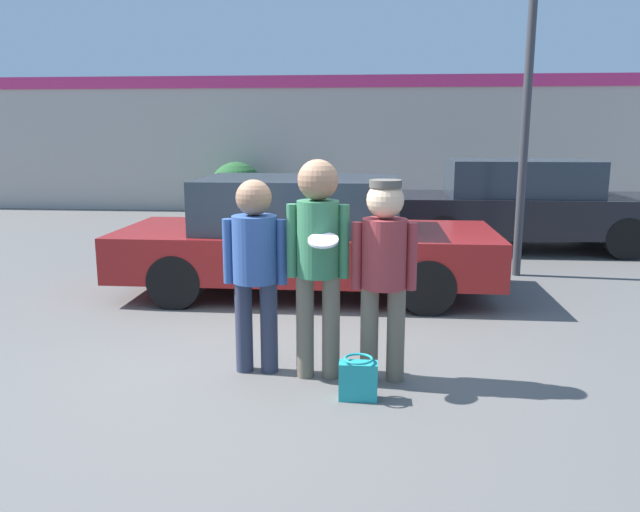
% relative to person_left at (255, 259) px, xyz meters
% --- Properties ---
extents(ground_plane, '(56.00, 56.00, 0.00)m').
position_rel_person_left_xyz_m(ground_plane, '(0.15, 0.16, -1.00)').
color(ground_plane, '#5B5956').
extents(storefront_building, '(24.00, 0.22, 3.40)m').
position_rel_person_left_xyz_m(storefront_building, '(0.15, 10.90, 0.73)').
color(storefront_building, '#B2A89E').
rests_on(storefront_building, ground).
extents(person_left, '(0.55, 0.38, 1.68)m').
position_rel_person_left_xyz_m(person_left, '(0.00, 0.00, 0.00)').
color(person_left, '#2D3347').
rests_on(person_left, ground).
extents(person_middle_with_frisbee, '(0.52, 0.54, 1.85)m').
position_rel_person_left_xyz_m(person_middle_with_frisbee, '(0.54, -0.09, 0.12)').
color(person_middle_with_frisbee, '#665B4C').
rests_on(person_middle_with_frisbee, ground).
extents(person_right, '(0.54, 0.37, 1.69)m').
position_rel_person_left_xyz_m(person_right, '(1.09, -0.11, 0.02)').
color(person_right, '#665B4C').
rests_on(person_right, ground).
extents(parked_car_near, '(4.75, 1.91, 1.49)m').
position_rel_person_left_xyz_m(parked_car_near, '(0.12, 2.72, -0.26)').
color(parked_car_near, maroon).
rests_on(parked_car_near, ground).
extents(parked_car_far, '(4.72, 1.80, 1.57)m').
position_rel_person_left_xyz_m(parked_car_far, '(3.59, 6.06, -0.22)').
color(parked_car_far, black).
rests_on(parked_car_far, ground).
extents(shrub, '(1.31, 1.31, 1.31)m').
position_rel_person_left_xyz_m(shrub, '(-2.39, 10.05, -0.35)').
color(shrub, '#285B2D').
rests_on(shrub, ground).
extents(handbag, '(0.30, 0.23, 0.34)m').
position_rel_person_left_xyz_m(handbag, '(0.90, -0.51, -0.84)').
color(handbag, teal).
rests_on(handbag, ground).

